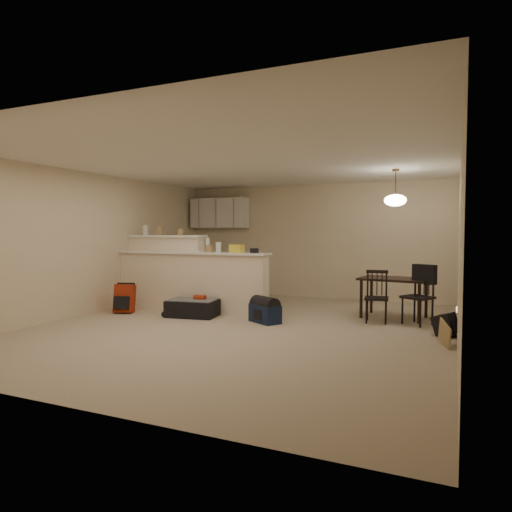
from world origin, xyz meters
The scene contains 23 objects.
room centered at (0.00, 0.00, 1.25)m, with size 7.00×7.02×2.50m.
breakfast_bar centered at (-1.76, 0.98, 0.61)m, with size 3.08×0.58×1.39m.
upper_cabinets centered at (-2.20, 3.32, 1.90)m, with size 1.40×0.34×0.70m, color white.
kitchen_counter centered at (-2.00, 3.19, 0.45)m, with size 1.80×0.60×0.90m, color white.
thermostat centered at (2.98, 1.55, 1.50)m, with size 0.02×0.12×0.12m, color beige.
jar centered at (-2.67, 1.12, 1.49)m, with size 0.10×0.10×0.20m, color silver.
cereal_box centered at (-2.33, 1.12, 1.47)m, with size 0.10×0.07×0.16m, color #9F8152.
small_box centered at (-1.86, 1.12, 1.45)m, with size 0.08×0.06×0.12m, color #9F8152.
bottle_a centered at (-1.14, 0.90, 1.22)m, with size 0.07×0.07×0.26m, color silver.
bottle_b centered at (-0.94, 0.90, 1.18)m, with size 0.06×0.06×0.18m, color silver.
bag_lump centered at (-0.56, 0.90, 1.16)m, with size 0.22×0.18×0.14m, color #9F8152.
pouch centered at (-0.22, 0.90, 1.13)m, with size 0.12×0.10×0.08m, color #9F8152.
extra_item_x centered at (-1.10, 0.90, 1.15)m, with size 0.11×0.10×0.13m, color #9F8152.
extra_item_y centered at (-0.90, 0.90, 1.18)m, with size 0.06×0.06×0.18m, color silver.
dining_table centered at (2.01, 1.68, 0.60)m, with size 1.17×0.85×0.68m.
pendant_lamp centered at (2.01, 1.68, 1.99)m, with size 0.36×0.36×0.62m.
dining_chair_near centered at (1.81, 1.15, 0.42)m, with size 0.36×0.35×0.83m, color black, non-canonical shape.
dining_chair_far centered at (2.43, 1.23, 0.46)m, with size 0.40×0.38×0.92m, color black, non-canonical shape.
suitcase centered at (-1.17, 0.42, 0.14)m, with size 0.83×0.54×0.28m, color black.
red_backpack centered at (-2.48, 0.24, 0.25)m, with size 0.34×0.21×0.50m, color #9B2811.
navy_duffel centered at (0.18, 0.43, 0.14)m, with size 0.53×0.29×0.29m, color #131F3C.
black_daypack centered at (2.85, 0.61, 0.15)m, with size 0.33×0.24×0.29m, color black.
cardboard_sheet centered at (2.85, -0.07, 0.15)m, with size 0.40×0.02×0.31m, color #9F8152.
Camera 1 is at (2.96, -6.26, 1.45)m, focal length 32.00 mm.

